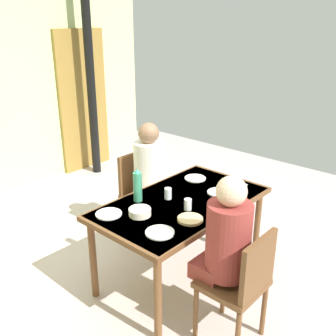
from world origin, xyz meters
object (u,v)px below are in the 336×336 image
Objects in this scene: water_bottle_green_near at (138,186)px; person_near_diner at (227,238)px; person_far_diner at (150,167)px; serving_bowl_center at (140,212)px; dining_table at (182,209)px; chair_far_diner at (141,190)px; chair_near_diner at (242,282)px.

person_near_diner is at bearing -94.16° from water_bottle_green_near.
serving_bowl_center is (-0.69, -0.56, -0.02)m from person_far_diner.
serving_bowl_center is (-0.17, -0.19, -0.11)m from water_bottle_green_near.
dining_table is 0.42m from serving_bowl_center.
serving_bowl_center reaches higher than dining_table.
chair_far_diner is 0.81m from water_bottle_green_near.
water_bottle_green_near is (-0.24, 0.27, 0.20)m from dining_table.
chair_far_diner is (0.59, 1.55, 0.00)m from chair_near_diner.
chair_far_diner is 1.13× the size of person_near_diner.
chair_near_diner is 0.31m from person_near_diner.
water_bottle_green_near is at bearing 43.99° from chair_far_diner.
person_near_diner reaches higher than serving_bowl_center.
person_near_diner reaches higher than dining_table.
chair_near_diner is at bearing 67.36° from person_far_diner.
chair_near_diner is 1.11m from water_bottle_green_near.
serving_bowl_center is at bearing 45.35° from chair_far_diner.
dining_table is 8.65× the size of serving_bowl_center.
dining_table is 1.91× the size of person_near_diner.
person_far_diner is (0.59, 1.41, 0.28)m from chair_near_diner.
dining_table is 1.69× the size of chair_far_diner.
person_far_diner is 4.53× the size of serving_bowl_center.
person_near_diner is 1.40m from person_far_diner.
person_far_diner is at bearing 65.22° from person_near_diner.
dining_table is 1.69× the size of chair_near_diner.
water_bottle_green_near is at bearing 131.10° from dining_table.
chair_far_diner is at bearing 69.18° from chair_near_diner.
water_bottle_green_near is (0.07, 0.91, 0.08)m from person_near_diner.
person_near_diner is at bearing -115.27° from dining_table.
dining_table is 0.41m from water_bottle_green_near.
chair_near_diner is at bearing -90.00° from person_near_diner.
serving_bowl_center is at bearing 97.90° from person_near_diner.
serving_bowl_center is at bearing 169.03° from dining_table.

